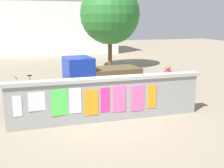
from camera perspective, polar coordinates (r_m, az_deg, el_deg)
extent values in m
plane|color=gray|center=(17.52, -7.94, 1.44)|extent=(60.00, 60.00, 0.00)
cube|color=gray|center=(9.73, -0.80, -3.45)|extent=(6.89, 0.30, 1.46)
cube|color=#A0A0A0|center=(9.54, -0.81, 1.11)|extent=(7.09, 0.42, 0.12)
cube|color=silver|center=(9.22, -19.07, -4.38)|extent=(0.28, 0.02, 0.68)
cube|color=silver|center=(9.18, -15.38, -3.55)|extent=(0.54, 0.03, 0.62)
cube|color=#4CD84C|center=(9.24, -10.82, -3.80)|extent=(0.54, 0.03, 0.90)
cube|color=silver|center=(9.30, -7.62, -3.46)|extent=(0.41, 0.02, 0.88)
cube|color=orange|center=(9.42, -4.36, -3.85)|extent=(0.50, 0.02, 0.91)
cube|color=#F42D8C|center=(9.52, -1.44, -3.30)|extent=(0.33, 0.01, 0.87)
cube|color=#F9599E|center=(9.66, 1.48, -3.12)|extent=(0.47, 0.02, 0.94)
cube|color=#F9599E|center=(9.90, 5.32, -3.00)|extent=(0.50, 0.01, 0.92)
cube|color=orange|center=(10.12, 8.28, -2.63)|extent=(0.34, 0.02, 0.86)
cylinder|color=black|center=(12.37, -6.51, -1.76)|extent=(0.72, 0.27, 0.70)
cylinder|color=black|center=(13.59, -8.04, -0.46)|extent=(0.72, 0.27, 0.70)
cylinder|color=black|center=(13.25, 3.93, -0.71)|extent=(0.72, 0.27, 0.70)
cylinder|color=black|center=(14.39, 1.63, 0.43)|extent=(0.72, 0.27, 0.70)
cube|color=#1933A5|center=(12.84, -6.98, 2.21)|extent=(1.35, 1.62, 1.50)
cube|color=brown|center=(13.48, 0.44, 1.53)|extent=(2.54, 1.74, 0.90)
cylinder|color=black|center=(11.05, -12.95, -4.11)|extent=(0.61, 0.23, 0.60)
cylinder|color=black|center=(11.33, -19.47, -4.10)|extent=(0.61, 0.25, 0.60)
cube|color=black|center=(11.09, -16.34, -2.73)|extent=(1.03, 0.46, 0.32)
cube|color=black|center=(11.10, -17.41, -1.84)|extent=(0.60, 0.34, 0.10)
cube|color=#262626|center=(10.92, -13.62, -1.35)|extent=(0.17, 0.55, 0.03)
cylinder|color=black|center=(13.69, -19.33, -1.07)|extent=(0.65, 0.18, 0.66)
cylinder|color=black|center=(13.89, -15.08, -0.57)|extent=(0.65, 0.18, 0.66)
cube|color=#1933A5|center=(13.74, -17.24, -0.09)|extent=(0.94, 0.24, 0.06)
cylinder|color=#1933A5|center=(13.72, -16.69, 0.87)|extent=(0.04, 0.04, 0.40)
cube|color=black|center=(13.68, -16.75, 1.69)|extent=(0.21, 0.12, 0.05)
cube|color=black|center=(13.58, -19.30, 1.21)|extent=(0.13, 0.44, 0.03)
cylinder|color=#BF6626|center=(12.16, 11.02, -1.94)|extent=(0.12, 0.12, 0.80)
cylinder|color=#BF6626|center=(12.29, 11.60, -1.81)|extent=(0.12, 0.12, 0.80)
cylinder|color=#D83F72|center=(12.06, 11.46, 1.34)|extent=(0.43, 0.43, 0.60)
sphere|color=#8C664C|center=(11.99, 11.55, 3.26)|extent=(0.22, 0.22, 0.22)
cylinder|color=brown|center=(20.61, -0.41, 6.70)|extent=(0.31, 0.31, 2.41)
sphere|color=#266B29|center=(20.48, -0.43, 14.29)|extent=(4.34, 4.34, 4.34)
cube|color=white|center=(31.00, -12.40, 11.55)|extent=(13.25, 5.94, 5.65)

